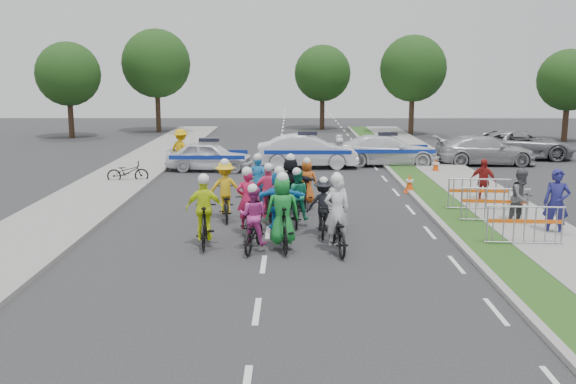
{
  "coord_description": "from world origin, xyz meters",
  "views": [
    {
      "loc": [
        0.66,
        -14.67,
        4.62
      ],
      "look_at": [
        0.57,
        3.41,
        1.1
      ],
      "focal_mm": 40.0,
      "sensor_mm": 36.0,
      "label": 1
    }
  ],
  "objects_px": {
    "rider_9": "(269,200)",
    "police_car_0": "(209,156)",
    "tree_0": "(68,74)",
    "tree_2": "(569,80)",
    "tree_1": "(413,69)",
    "rider_12": "(258,191)",
    "rider_13": "(307,188)",
    "spectator_2": "(483,181)",
    "tree_3": "(156,64)",
    "rider_4": "(323,212)",
    "rider_0": "(336,226)",
    "rider_6": "(248,212)",
    "rider_2": "(253,226)",
    "rider_1": "(283,220)",
    "rider_8": "(297,204)",
    "barrier_0": "(524,227)",
    "rider_11": "(291,189)",
    "parked_bike": "(128,172)",
    "rider_5": "(279,206)",
    "civilian_sedan": "(485,150)",
    "spectator_0": "(556,203)",
    "cone_1": "(436,166)",
    "rider_3": "(205,218)",
    "police_car_2": "(387,150)",
    "marshal_hiviz": "(181,150)",
    "police_car_1": "(307,151)",
    "barrier_1": "(494,207)",
    "civilian_suv": "(521,144)",
    "rider_10": "(226,196)",
    "spectator_1": "(522,197)",
    "barrier_2": "(478,196)",
    "cone_0": "(410,184)",
    "tree_4": "(323,73)"
  },
  "relations": [
    {
      "from": "police_car_2",
      "to": "barrier_0",
      "type": "relative_size",
      "value": 2.48
    },
    {
      "from": "police_car_0",
      "to": "spectator_1",
      "type": "bearing_deg",
      "value": -129.37
    },
    {
      "from": "rider_4",
      "to": "police_car_2",
      "type": "bearing_deg",
      "value": -101.82
    },
    {
      "from": "rider_5",
      "to": "rider_13",
      "type": "distance_m",
      "value": 3.52
    },
    {
      "from": "rider_4",
      "to": "tree_2",
      "type": "distance_m",
      "value": 28.7
    },
    {
      "from": "cone_1",
      "to": "tree_1",
      "type": "xyz_separation_m",
      "value": [
        1.94,
        16.61,
        4.2
      ]
    },
    {
      "from": "cone_0",
      "to": "parked_bike",
      "type": "bearing_deg",
      "value": 169.3
    },
    {
      "from": "rider_9",
      "to": "police_car_0",
      "type": "relative_size",
      "value": 0.47
    },
    {
      "from": "police_car_1",
      "to": "rider_9",
      "type": "bearing_deg",
      "value": 171.33
    },
    {
      "from": "cone_1",
      "to": "rider_10",
      "type": "bearing_deg",
      "value": -133.92
    },
    {
      "from": "rider_1",
      "to": "civilian_sedan",
      "type": "relative_size",
      "value": 0.43
    },
    {
      "from": "rider_2",
      "to": "cone_1",
      "type": "distance_m",
      "value": 14.24
    },
    {
      "from": "rider_4",
      "to": "tree_3",
      "type": "height_order",
      "value": "tree_3"
    },
    {
      "from": "rider_6",
      "to": "spectator_0",
      "type": "distance_m",
      "value": 8.53
    },
    {
      "from": "rider_11",
      "to": "barrier_0",
      "type": "bearing_deg",
      "value": 150.33
    },
    {
      "from": "civilian_suv",
      "to": "cone_1",
      "type": "height_order",
      "value": "civilian_suv"
    },
    {
      "from": "marshal_hiviz",
      "to": "parked_bike",
      "type": "height_order",
      "value": "marshal_hiviz"
    },
    {
      "from": "rider_13",
      "to": "cone_1",
      "type": "height_order",
      "value": "rider_13"
    },
    {
      "from": "rider_1",
      "to": "rider_4",
      "type": "distance_m",
      "value": 1.79
    },
    {
      "from": "spectator_1",
      "to": "spectator_2",
      "type": "xyz_separation_m",
      "value": [
        -0.2,
        3.2,
        -0.08
      ]
    },
    {
      "from": "rider_3",
      "to": "police_car_2",
      "type": "relative_size",
      "value": 0.39
    },
    {
      "from": "police_car_0",
      "to": "barrier_1",
      "type": "bearing_deg",
      "value": -131.24
    },
    {
      "from": "rider_13",
      "to": "spectator_2",
      "type": "xyz_separation_m",
      "value": [
        6.08,
        0.75,
        0.11
      ]
    },
    {
      "from": "tree_1",
      "to": "rider_12",
      "type": "bearing_deg",
      "value": -111.52
    },
    {
      "from": "barrier_0",
      "to": "tree_1",
      "type": "distance_m",
      "value": 28.92
    },
    {
      "from": "police_car_1",
      "to": "parked_bike",
      "type": "distance_m",
      "value": 8.44
    },
    {
      "from": "tree_0",
      "to": "tree_2",
      "type": "bearing_deg",
      "value": -3.58
    },
    {
      "from": "rider_5",
      "to": "civilian_sedan",
      "type": "bearing_deg",
      "value": -132.98
    },
    {
      "from": "rider_5",
      "to": "tree_2",
      "type": "xyz_separation_m",
      "value": [
        17.67,
        23.11,
        3.02
      ]
    },
    {
      "from": "civilian_suv",
      "to": "tree_2",
      "type": "relative_size",
      "value": 0.91
    },
    {
      "from": "tree_3",
      "to": "rider_4",
      "type": "bearing_deg",
      "value": -70.2
    },
    {
      "from": "rider_9",
      "to": "tree_1",
      "type": "height_order",
      "value": "tree_1"
    },
    {
      "from": "rider_11",
      "to": "parked_bike",
      "type": "height_order",
      "value": "rider_11"
    },
    {
      "from": "rider_0",
      "to": "barrier_0",
      "type": "bearing_deg",
      "value": 176.71
    },
    {
      "from": "rider_3",
      "to": "barrier_1",
      "type": "bearing_deg",
      "value": -167.06
    },
    {
      "from": "cone_1",
      "to": "barrier_2",
      "type": "bearing_deg",
      "value": -92.63
    },
    {
      "from": "rider_2",
      "to": "spectator_1",
      "type": "distance_m",
      "value": 8.21
    },
    {
      "from": "rider_2",
      "to": "barrier_0",
      "type": "xyz_separation_m",
      "value": [
        7.01,
        0.24,
        -0.1
      ]
    },
    {
      "from": "rider_13",
      "to": "tree_1",
      "type": "distance_m",
      "value": 25.26
    },
    {
      "from": "spectator_2",
      "to": "civilian_suv",
      "type": "bearing_deg",
      "value": 99.17
    },
    {
      "from": "rider_8",
      "to": "rider_10",
      "type": "distance_m",
      "value": 2.31
    },
    {
      "from": "spectator_0",
      "to": "rider_2",
      "type": "bearing_deg",
      "value": -148.49
    },
    {
      "from": "rider_5",
      "to": "rider_13",
      "type": "bearing_deg",
      "value": -110.64
    },
    {
      "from": "tree_1",
      "to": "rider_1",
      "type": "bearing_deg",
      "value": -106.61
    },
    {
      "from": "rider_2",
      "to": "tree_3",
      "type": "height_order",
      "value": "tree_3"
    },
    {
      "from": "rider_0",
      "to": "rider_6",
      "type": "bearing_deg",
      "value": -43.13
    },
    {
      "from": "rider_8",
      "to": "civilian_suv",
      "type": "bearing_deg",
      "value": -127.72
    },
    {
      "from": "rider_0",
      "to": "tree_4",
      "type": "bearing_deg",
      "value": -99.34
    },
    {
      "from": "rider_1",
      "to": "rider_8",
      "type": "relative_size",
      "value": 1.17
    },
    {
      "from": "marshal_hiviz",
      "to": "tree_3",
      "type": "xyz_separation_m",
      "value": [
        -4.63,
        17.61,
        3.95
      ]
    }
  ]
}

